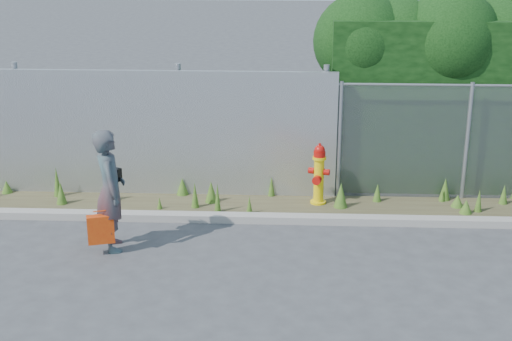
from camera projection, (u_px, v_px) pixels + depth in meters
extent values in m
plane|color=#3D3D40|center=(273.00, 273.00, 9.67)|extent=(80.00, 80.00, 0.00)
cube|color=gray|center=(276.00, 219.00, 11.35)|extent=(16.00, 0.22, 0.12)
cube|color=#463E28|center=(277.00, 208.00, 11.94)|extent=(16.00, 1.20, 0.01)
cone|color=#365D1C|center=(106.00, 189.00, 12.13)|extent=(0.23, 0.23, 0.47)
cone|color=#365D1C|center=(7.00, 187.00, 12.56)|extent=(0.20, 0.20, 0.24)
cone|color=#365D1C|center=(211.00, 192.00, 12.12)|extent=(0.22, 0.22, 0.38)
cone|color=#365D1C|center=(466.00, 207.00, 11.65)|extent=(0.22, 0.22, 0.24)
cone|color=#365D1C|center=(61.00, 194.00, 12.03)|extent=(0.18, 0.18, 0.39)
cone|color=#365D1C|center=(218.00, 198.00, 11.67)|extent=(0.11, 0.11, 0.51)
cone|color=#365D1C|center=(341.00, 196.00, 11.88)|extent=(0.24, 0.24, 0.44)
cone|color=#365D1C|center=(457.00, 202.00, 11.93)|extent=(0.22, 0.22, 0.22)
cone|color=#365D1C|center=(160.00, 204.00, 11.84)|extent=(0.09, 0.09, 0.21)
cone|color=#365D1C|center=(182.00, 187.00, 12.47)|extent=(0.22, 0.22, 0.31)
cone|color=#365D1C|center=(57.00, 183.00, 12.36)|extent=(0.14, 0.14, 0.54)
cone|color=#365D1C|center=(377.00, 193.00, 12.16)|extent=(0.15, 0.15, 0.32)
cone|color=#365D1C|center=(315.00, 189.00, 12.48)|extent=(0.12, 0.12, 0.25)
cone|color=#365D1C|center=(249.00, 206.00, 11.63)|extent=(0.11, 0.11, 0.31)
cone|color=#365D1C|center=(442.00, 196.00, 12.16)|extent=(0.10, 0.10, 0.23)
cone|color=#365D1C|center=(445.00, 190.00, 12.21)|extent=(0.19, 0.19, 0.40)
cone|color=#365D1C|center=(504.00, 195.00, 12.04)|extent=(0.15, 0.15, 0.35)
cone|color=#365D1C|center=(195.00, 196.00, 11.87)|extent=(0.13, 0.13, 0.44)
cone|color=#365D1C|center=(479.00, 201.00, 11.70)|extent=(0.13, 0.13, 0.39)
cone|color=#365D1C|center=(271.00, 187.00, 12.40)|extent=(0.12, 0.12, 0.36)
cube|color=#A8A9AF|center=(90.00, 133.00, 12.30)|extent=(8.50, 0.08, 2.20)
cylinder|color=gray|center=(21.00, 127.00, 12.45)|extent=(0.10, 0.10, 2.30)
cylinder|color=gray|center=(180.00, 129.00, 12.33)|extent=(0.10, 0.10, 2.30)
cylinder|color=gray|center=(325.00, 131.00, 12.22)|extent=(0.10, 0.10, 2.30)
cylinder|color=gray|center=(339.00, 140.00, 12.13)|extent=(0.07, 0.07, 2.05)
cylinder|color=gray|center=(467.00, 142.00, 12.04)|extent=(0.07, 0.07, 2.05)
sphere|color=black|center=(361.00, 41.00, 12.54)|extent=(1.68, 1.68, 1.68)
sphere|color=black|center=(399.00, 40.00, 12.56)|extent=(1.48, 1.48, 1.48)
sphere|color=black|center=(450.00, 39.00, 12.35)|extent=(1.74, 1.74, 1.74)
sphere|color=black|center=(500.00, 48.00, 12.65)|extent=(1.87, 1.87, 1.87)
cylinder|color=yellow|center=(318.00, 202.00, 12.12)|extent=(0.27, 0.27, 0.06)
cylinder|color=yellow|center=(319.00, 182.00, 12.00)|extent=(0.17, 0.17, 0.80)
cylinder|color=yellow|center=(319.00, 158.00, 11.86)|extent=(0.23, 0.23, 0.05)
cylinder|color=#B20F0A|center=(320.00, 154.00, 11.84)|extent=(0.20, 0.20, 0.09)
sphere|color=#B20F0A|center=(320.00, 150.00, 11.82)|extent=(0.18, 0.18, 0.18)
cylinder|color=#B20F0A|center=(320.00, 145.00, 11.79)|extent=(0.05, 0.05, 0.05)
cylinder|color=#B20F0A|center=(311.00, 171.00, 11.94)|extent=(0.09, 0.10, 0.10)
cylinder|color=#B20F0A|center=(327.00, 171.00, 11.93)|extent=(0.09, 0.10, 0.10)
cylinder|color=#B20F0A|center=(319.00, 180.00, 11.85)|extent=(0.14, 0.11, 0.14)
imported|color=#10666B|center=(110.00, 190.00, 10.17)|extent=(0.60, 0.75, 1.80)
cube|color=red|center=(101.00, 229.00, 10.11)|extent=(0.38, 0.14, 0.41)
cylinder|color=red|center=(99.00, 211.00, 10.02)|extent=(0.18, 0.02, 0.02)
cube|color=black|center=(113.00, 174.00, 10.28)|extent=(0.25, 0.10, 0.19)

